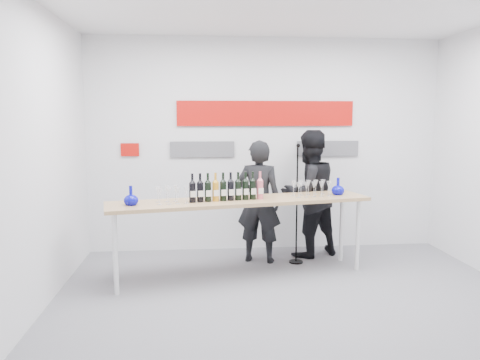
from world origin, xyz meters
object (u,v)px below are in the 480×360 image
object	(u,v)px
tasting_table	(241,205)
mic_stand	(296,227)
presenter_left	(259,202)
presenter_right	(309,194)

from	to	relation	value
tasting_table	mic_stand	world-z (taller)	mic_stand
presenter_left	mic_stand	bearing A→B (deg)	-175.55
presenter_right	mic_stand	size ratio (longest dim) A/B	1.10
presenter_left	presenter_right	size ratio (longest dim) A/B	0.93
presenter_right	tasting_table	bearing A→B (deg)	15.09
presenter_left	mic_stand	xyz separation A→B (m)	(0.48, -0.11, -0.33)
tasting_table	presenter_left	world-z (taller)	presenter_left
tasting_table	presenter_right	distance (m)	1.26
presenter_right	mic_stand	distance (m)	0.55
mic_stand	presenter_right	bearing A→B (deg)	45.57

